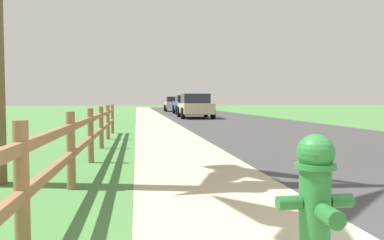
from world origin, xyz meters
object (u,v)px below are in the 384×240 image
(parked_car_silver, at_px, (174,104))
(parked_car_blue, at_px, (187,104))
(parked_suv_beige, at_px, (195,106))
(fire_hydrant, at_px, (316,200))

(parked_car_silver, bearing_deg, parked_car_blue, -88.16)
(parked_suv_beige, height_order, parked_car_blue, parked_suv_beige)
(parked_suv_beige, relative_size, parked_car_blue, 0.96)
(parked_car_blue, bearing_deg, fire_hydrant, -95.87)
(parked_car_blue, bearing_deg, parked_suv_beige, -93.18)
(parked_car_blue, bearing_deg, parked_car_silver, 91.84)
(parked_suv_beige, bearing_deg, parked_car_silver, 89.51)
(parked_car_blue, height_order, parked_car_silver, parked_car_blue)
(parked_suv_beige, distance_m, parked_car_silver, 15.27)
(fire_hydrant, relative_size, parked_car_silver, 0.20)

